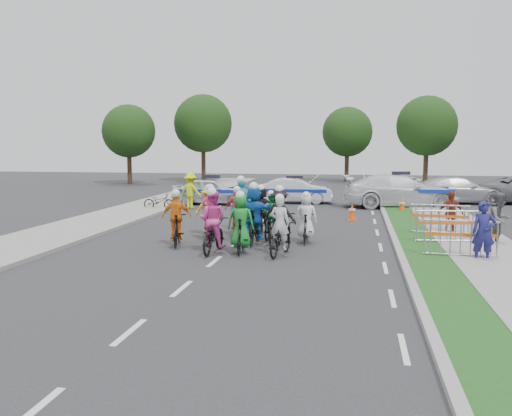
% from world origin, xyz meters
% --- Properties ---
extents(ground, '(90.00, 90.00, 0.00)m').
position_xyz_m(ground, '(0.00, 0.00, 0.00)').
color(ground, '#28282B').
rests_on(ground, ground).
extents(curb_right, '(0.20, 60.00, 0.12)m').
position_xyz_m(curb_right, '(5.10, 5.00, 0.06)').
color(curb_right, gray).
rests_on(curb_right, ground).
extents(grass_strip, '(1.20, 60.00, 0.11)m').
position_xyz_m(grass_strip, '(5.80, 5.00, 0.06)').
color(grass_strip, '#174114').
rests_on(grass_strip, ground).
extents(sidewalk_right, '(2.40, 60.00, 0.13)m').
position_xyz_m(sidewalk_right, '(7.60, 5.00, 0.07)').
color(sidewalk_right, gray).
rests_on(sidewalk_right, ground).
extents(sidewalk_left, '(3.00, 60.00, 0.13)m').
position_xyz_m(sidewalk_left, '(-6.50, 5.00, 0.07)').
color(sidewalk_left, gray).
rests_on(sidewalk_left, ground).
extents(rider_0, '(0.93, 1.86, 1.81)m').
position_xyz_m(rider_0, '(1.66, 1.17, 0.60)').
color(rider_0, black).
rests_on(rider_0, ground).
extents(rider_1, '(0.83, 1.82, 1.87)m').
position_xyz_m(rider_1, '(0.47, 1.33, 0.73)').
color(rider_1, black).
rests_on(rider_1, ground).
extents(rider_2, '(0.84, 1.94, 1.96)m').
position_xyz_m(rider_2, '(-0.36, 1.23, 0.72)').
color(rider_2, black).
rests_on(rider_2, ground).
extents(rider_3, '(0.97, 1.79, 1.82)m').
position_xyz_m(rider_3, '(-1.75, 2.13, 0.70)').
color(rider_3, black).
rests_on(rider_3, ground).
extents(rider_4, '(1.18, 2.00, 1.94)m').
position_xyz_m(rider_4, '(1.43, 2.81, 0.75)').
color(rider_4, black).
rests_on(rider_4, ground).
extents(rider_5, '(1.61, 1.93, 2.01)m').
position_xyz_m(rider_5, '(0.60, 2.90, 0.84)').
color(rider_5, black).
rests_on(rider_5, ground).
extents(rider_6, '(0.94, 1.96, 1.91)m').
position_xyz_m(rider_6, '(-0.93, 3.29, 0.63)').
color(rider_6, black).
rests_on(rider_6, ground).
extents(rider_7, '(0.71, 1.61, 1.69)m').
position_xyz_m(rider_7, '(2.22, 3.44, 0.66)').
color(rider_7, black).
rests_on(rider_7, ground).
extents(rider_8, '(0.75, 1.68, 1.66)m').
position_xyz_m(rider_8, '(0.98, 4.08, 0.63)').
color(rider_8, black).
rests_on(rider_8, ground).
extents(rider_9, '(0.91, 1.70, 1.75)m').
position_xyz_m(rider_9, '(-0.31, 4.58, 0.68)').
color(rider_9, black).
rests_on(rider_9, ground).
extents(rider_10, '(1.09, 1.86, 1.82)m').
position_xyz_m(rider_10, '(-1.29, 4.41, 0.71)').
color(rider_10, black).
rests_on(rider_10, ground).
extents(rider_11, '(1.44, 1.72, 1.74)m').
position_xyz_m(rider_11, '(0.40, 5.42, 0.74)').
color(rider_11, black).
rests_on(rider_11, ground).
extents(rider_12, '(0.74, 2.03, 2.06)m').
position_xyz_m(rider_12, '(-0.40, 5.70, 0.68)').
color(rider_12, black).
rests_on(rider_12, ground).
extents(police_car_0, '(4.19, 1.81, 1.41)m').
position_xyz_m(police_car_0, '(-3.78, 14.41, 0.70)').
color(police_car_0, silver).
rests_on(police_car_0, ground).
extents(police_car_1, '(4.20, 1.75, 1.35)m').
position_xyz_m(police_car_1, '(0.52, 15.81, 0.67)').
color(police_car_1, silver).
rests_on(police_car_1, ground).
extents(police_car_2, '(5.99, 3.02, 1.67)m').
position_xyz_m(police_car_2, '(6.03, 14.62, 0.83)').
color(police_car_2, silver).
rests_on(police_car_2, ground).
extents(civilian_sedan, '(5.16, 2.57, 1.44)m').
position_xyz_m(civilian_sedan, '(9.26, 17.18, 0.72)').
color(civilian_sedan, '#B6B6BB').
rests_on(civilian_sedan, ground).
extents(spectator_0, '(0.62, 0.42, 1.69)m').
position_xyz_m(spectator_0, '(7.24, 1.11, 0.84)').
color(spectator_0, navy).
rests_on(spectator_0, ground).
extents(spectator_1, '(1.06, 1.00, 1.72)m').
position_xyz_m(spectator_1, '(8.28, 3.83, 0.86)').
color(spectator_1, '#525156').
rests_on(spectator_1, ground).
extents(spectator_2, '(0.98, 0.59, 1.57)m').
position_xyz_m(spectator_2, '(7.12, 5.92, 0.78)').
color(spectator_2, maroon).
rests_on(spectator_2, ground).
extents(marshal_hiviz, '(1.28, 0.94, 1.77)m').
position_xyz_m(marshal_hiviz, '(-4.33, 12.36, 0.88)').
color(marshal_hiviz, '#D8F20C').
rests_on(marshal_hiviz, ground).
extents(barrier_0, '(2.04, 0.67, 1.12)m').
position_xyz_m(barrier_0, '(6.70, 1.39, 0.56)').
color(barrier_0, '#A5A8AD').
rests_on(barrier_0, ground).
extents(barrier_1, '(2.05, 0.77, 1.12)m').
position_xyz_m(barrier_1, '(6.70, 3.79, 0.56)').
color(barrier_1, '#A5A8AD').
rests_on(barrier_1, ground).
extents(barrier_2, '(2.05, 0.77, 1.12)m').
position_xyz_m(barrier_2, '(6.70, 5.51, 0.56)').
color(barrier_2, '#A5A8AD').
rests_on(barrier_2, ground).
extents(cone_0, '(0.40, 0.40, 0.70)m').
position_xyz_m(cone_0, '(3.66, 9.24, 0.34)').
color(cone_0, '#F24C0C').
rests_on(cone_0, ground).
extents(cone_1, '(0.40, 0.40, 0.70)m').
position_xyz_m(cone_1, '(5.95, 12.38, 0.34)').
color(cone_1, '#F24C0C').
rests_on(cone_1, ground).
extents(parked_bike, '(1.56, 0.56, 0.81)m').
position_xyz_m(parked_bike, '(-5.71, 11.57, 0.41)').
color(parked_bike, black).
rests_on(parked_bike, ground).
extents(tree_0, '(4.20, 4.20, 6.30)m').
position_xyz_m(tree_0, '(-14.00, 28.00, 4.19)').
color(tree_0, '#382619').
rests_on(tree_0, ground).
extents(tree_1, '(4.55, 4.55, 6.82)m').
position_xyz_m(tree_1, '(9.00, 30.00, 4.54)').
color(tree_1, '#382619').
rests_on(tree_1, ground).
extents(tree_3, '(4.90, 4.90, 7.35)m').
position_xyz_m(tree_3, '(-9.00, 32.00, 4.89)').
color(tree_3, '#382619').
rests_on(tree_3, ground).
extents(tree_4, '(4.20, 4.20, 6.30)m').
position_xyz_m(tree_4, '(3.00, 34.00, 4.19)').
color(tree_4, '#382619').
rests_on(tree_4, ground).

